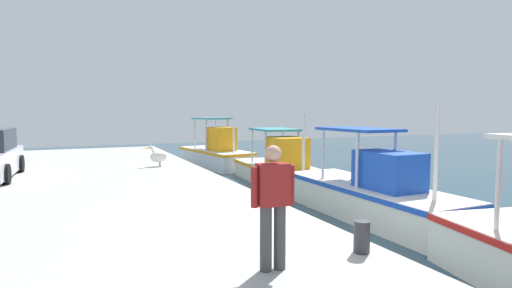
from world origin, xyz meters
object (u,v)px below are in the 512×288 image
at_px(fishing_boat_third, 371,194).
at_px(fisherman_standing, 273,202).
at_px(pelican, 158,156).
at_px(fishing_boat_nearest, 216,153).
at_px(mooring_bollard_nearest, 362,237).
at_px(fishing_boat_second, 281,169).

relative_size(fishing_boat_third, fisherman_standing, 3.52).
relative_size(pelican, fisherman_standing, 0.56).
bearing_deg(fisherman_standing, pelican, 177.17).
distance_m(fishing_boat_nearest, mooring_bollard_nearest, 15.53).
bearing_deg(pelican, fisherman_standing, -2.83).
bearing_deg(pelican, mooring_bollard_nearest, 5.15).
bearing_deg(mooring_bollard_nearest, pelican, -174.85).
xyz_separation_m(fishing_boat_nearest, pelican, (4.41, -3.84, 0.49)).
height_order(fishing_boat_third, mooring_bollard_nearest, fishing_boat_third).
height_order(fishing_boat_nearest, fishing_boat_third, fishing_boat_third).
distance_m(fishing_boat_nearest, pelican, 5.87).
xyz_separation_m(fishing_boat_second, fishing_boat_third, (5.58, -0.15, 0.04)).
bearing_deg(fishing_boat_second, fishing_boat_third, -1.55).
bearing_deg(fisherman_standing, mooring_bollard_nearest, 91.35).
distance_m(fishing_boat_nearest, fisherman_standing, 15.95).
relative_size(fishing_boat_nearest, fishing_boat_second, 0.97).
xyz_separation_m(fishing_boat_third, fisherman_standing, (3.85, -4.97, 1.06)).
bearing_deg(fishing_boat_nearest, fishing_boat_second, 7.27).
height_order(fishing_boat_nearest, pelican, fishing_boat_nearest).
relative_size(fishing_boat_second, pelican, 6.05).
bearing_deg(fisherman_standing, fishing_boat_third, 127.76).
relative_size(fishing_boat_nearest, mooring_bollard_nearest, 11.56).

